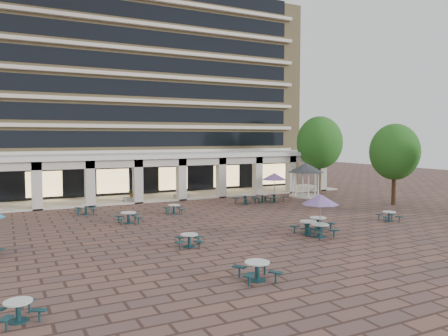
{
  "coord_description": "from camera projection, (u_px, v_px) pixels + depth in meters",
  "views": [
    {
      "loc": [
        -12.89,
        -26.27,
        5.95
      ],
      "look_at": [
        1.91,
        3.0,
        3.66
      ],
      "focal_mm": 35.0,
      "sensor_mm": 36.0,
      "label": 1
    }
  ],
  "objects": [
    {
      "name": "ground",
      "position": [
        219.0,
        225.0,
        29.61
      ],
      "size": [
        120.0,
        120.0,
        0.0
      ],
      "primitive_type": "plane",
      "color": "brown",
      "rests_on": "ground"
    },
    {
      "name": "apartment_building",
      "position": [
        124.0,
        81.0,
        51.4
      ],
      "size": [
        40.0,
        15.5,
        25.2
      ],
      "color": "tan",
      "rests_on": "ground"
    },
    {
      "name": "retail_arcade",
      "position": [
        152.0,
        168.0,
        42.57
      ],
      "size": [
        42.0,
        6.6,
        4.4
      ],
      "color": "white",
      "rests_on": "ground"
    },
    {
      "name": "picnic_table_0",
      "position": [
        18.0,
        309.0,
        14.1
      ],
      "size": [
        1.77,
        1.77,
        0.68
      ],
      "rotation": [
        0.0,
        0.0,
        0.26
      ],
      "color": "#164044",
      "rests_on": "ground"
    },
    {
      "name": "picnic_table_1",
      "position": [
        257.0,
        269.0,
        18.15
      ],
      "size": [
        1.98,
        1.98,
        0.8
      ],
      "rotation": [
        0.0,
        0.0,
        -0.17
      ],
      "color": "#164044",
      "rests_on": "ground"
    },
    {
      "name": "picnic_table_2",
      "position": [
        318.0,
        222.0,
        28.26
      ],
      "size": [
        1.9,
        1.9,
        0.79
      ],
      "rotation": [
        0.0,
        0.0,
        -0.09
      ],
      "color": "#164044",
      "rests_on": "ground"
    },
    {
      "name": "picnic_table_3",
      "position": [
        308.0,
        226.0,
        26.93
      ],
      "size": [
        2.1,
        2.1,
        0.8
      ],
      "rotation": [
        0.0,
        0.0,
        0.28
      ],
      "color": "#164044",
      "rests_on": "ground"
    },
    {
      "name": "picnic_table_5",
      "position": [
        189.0,
        239.0,
        23.71
      ],
      "size": [
        1.94,
        1.94,
        0.72
      ],
      "rotation": [
        0.0,
        0.0,
        -0.37
      ],
      "color": "#164044",
      "rests_on": "ground"
    },
    {
      "name": "picnic_table_6",
      "position": [
        320.0,
        201.0,
        25.93
      ],
      "size": [
        2.22,
        2.22,
        2.56
      ],
      "rotation": [
        0.0,
        0.0,
        0.1
      ],
      "color": "#164044",
      "rests_on": "ground"
    },
    {
      "name": "picnic_table_7",
      "position": [
        389.0,
        215.0,
        31.06
      ],
      "size": [
        1.84,
        1.84,
        0.69
      ],
      "rotation": [
        0.0,
        0.0,
        -0.33
      ],
      "color": "#164044",
      "rests_on": "ground"
    },
    {
      "name": "picnic_table_8",
      "position": [
        128.0,
        217.0,
        30.2
      ],
      "size": [
        1.88,
        1.88,
        0.79
      ],
      "rotation": [
        0.0,
        0.0,
        -0.08
      ],
      "color": "#164044",
      "rests_on": "ground"
    },
    {
      "name": "picnic_table_9",
      "position": [
        174.0,
        208.0,
        34.08
      ],
      "size": [
        1.81,
        1.81,
        0.71
      ],
      "rotation": [
        0.0,
        0.0,
        -0.21
      ],
      "color": "#164044",
      "rests_on": "ground"
    },
    {
      "name": "picnic_table_10",
      "position": [
        245.0,
        198.0,
        39.24
      ],
      "size": [
        2.32,
        2.32,
        0.86
      ],
      "rotation": [
        0.0,
        0.0,
        0.35
      ],
      "color": "#164044",
      "rests_on": "ground"
    },
    {
      "name": "picnic_table_11",
      "position": [
        274.0,
        178.0,
        40.24
      ],
      "size": [
        2.31,
        2.31,
        2.67
      ],
      "rotation": [
        0.0,
        0.0,
        0.28
      ],
      "color": "#164044",
      "rests_on": "ground"
    },
    {
      "name": "picnic_table_12",
      "position": [
        86.0,
        209.0,
        33.76
      ],
      "size": [
        1.93,
        1.93,
        0.77
      ],
      "rotation": [
        0.0,
        0.0,
        -0.17
      ],
      "color": "#164044",
      "rests_on": "ground"
    },
    {
      "name": "picnic_table_13",
      "position": [
        262.0,
        197.0,
        40.18
      ],
      "size": [
        1.9,
        1.9,
        0.76
      ],
      "rotation": [
        0.0,
        0.0,
        -0.19
      ],
      "color": "#164044",
      "rests_on": "ground"
    },
    {
      "name": "gazebo",
      "position": [
        306.0,
        172.0,
        43.77
      ],
      "size": [
        3.62,
        3.62,
        3.37
      ],
      "rotation": [
        0.0,
        0.0,
        0.09
      ],
      "color": "beige",
      "rests_on": "ground"
    },
    {
      "name": "tree_east_a",
      "position": [
        395.0,
        152.0,
        38.35
      ],
      "size": [
        4.31,
        4.31,
        7.18
      ],
      "color": "#452A1B",
      "rests_on": "ground"
    },
    {
      "name": "tree_east_c",
      "position": [
        320.0,
        143.0,
        47.32
      ],
      "size": [
        4.96,
        4.96,
        8.26
      ],
      "color": "#452A1B",
      "rests_on": "ground"
    },
    {
      "name": "planter_left",
      "position": [
        132.0,
        197.0,
        39.92
      ],
      "size": [
        1.5,
        0.79,
        1.32
      ],
      "color": "gray",
      "rests_on": "ground"
    },
    {
      "name": "planter_right",
      "position": [
        182.0,
        194.0,
        42.12
      ],
      "size": [
        1.5,
        0.86,
        1.3
      ],
      "color": "gray",
      "rests_on": "ground"
    }
  ]
}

